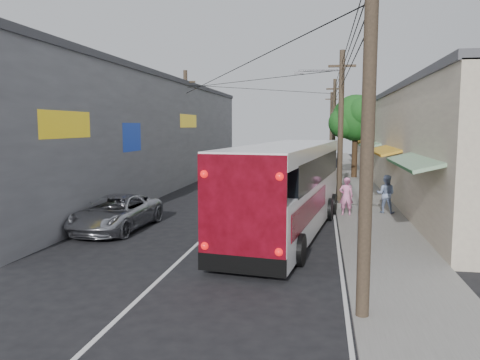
# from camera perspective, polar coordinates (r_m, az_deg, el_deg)

# --- Properties ---
(ground) EXTENTS (120.00, 120.00, 0.00)m
(ground) POSITION_cam_1_polar(r_m,az_deg,el_deg) (13.32, -9.53, -11.64)
(ground) COLOR black
(ground) RESTS_ON ground
(sidewalk) EXTENTS (3.00, 80.00, 0.12)m
(sidewalk) POSITION_cam_1_polar(r_m,az_deg,el_deg) (32.24, 13.85, -0.88)
(sidewalk) COLOR slate
(sidewalk) RESTS_ON ground
(building_right) EXTENTS (7.09, 40.00, 6.25)m
(building_right) POSITION_cam_1_polar(r_m,az_deg,el_deg) (34.58, 21.24, 4.50)
(building_right) COLOR beige
(building_right) RESTS_ON ground
(building_left) EXTENTS (7.20, 36.00, 7.25)m
(building_left) POSITION_cam_1_polar(r_m,az_deg,el_deg) (32.53, -13.21, 5.55)
(building_left) COLOR gray
(building_left) RESTS_ON ground
(utility_poles) EXTENTS (11.80, 45.28, 8.00)m
(utility_poles) POSITION_cam_1_polar(r_m,az_deg,el_deg) (32.25, 7.99, 6.49)
(utility_poles) COLOR #473828
(utility_poles) RESTS_ON ground
(street_tree) EXTENTS (4.40, 4.00, 6.60)m
(street_tree) POSITION_cam_1_polar(r_m,az_deg,el_deg) (38.01, 14.01, 7.19)
(street_tree) COLOR #3F2B19
(street_tree) RESTS_ON ground
(coach_bus) EXTENTS (4.05, 12.20, 3.46)m
(coach_bus) POSITION_cam_1_polar(r_m,az_deg,el_deg) (18.20, 5.89, -0.88)
(coach_bus) COLOR white
(coach_bus) RESTS_ON ground
(jeepney) EXTENTS (2.49, 5.03, 1.37)m
(jeepney) POSITION_cam_1_polar(r_m,az_deg,el_deg) (19.39, -14.87, -3.91)
(jeepney) COLOR #AEAFB5
(jeepney) RESTS_ON ground
(parked_suv) EXTENTS (3.09, 6.17, 1.72)m
(parked_suv) POSITION_cam_1_polar(r_m,az_deg,el_deg) (27.43, 8.91, -0.37)
(parked_suv) COLOR #9B9BA2
(parked_suv) RESTS_ON ground
(parked_car_mid) EXTENTS (2.02, 4.72, 1.59)m
(parked_car_mid) POSITION_cam_1_polar(r_m,az_deg,el_deg) (38.06, 9.23, 1.45)
(parked_car_mid) COLOR #25262A
(parked_car_mid) RESTS_ON ground
(parked_car_far) EXTENTS (2.32, 5.09, 1.62)m
(parked_car_far) POSITION_cam_1_polar(r_m,az_deg,el_deg) (39.43, 10.42, 1.63)
(parked_car_far) COLOR black
(parked_car_far) RESTS_ON ground
(pedestrian_near) EXTENTS (0.65, 0.45, 1.73)m
(pedestrian_near) POSITION_cam_1_polar(r_m,az_deg,el_deg) (21.76, 12.82, -1.93)
(pedestrian_near) COLOR pink
(pedestrian_near) RESTS_ON sidewalk
(pedestrian_far) EXTENTS (1.01, 0.88, 1.78)m
(pedestrian_far) POSITION_cam_1_polar(r_m,az_deg,el_deg) (22.76, 17.35, -1.63)
(pedestrian_far) COLOR #8599C2
(pedestrian_far) RESTS_ON sidewalk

